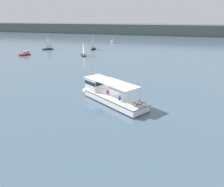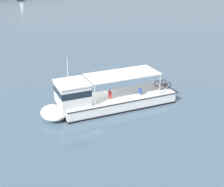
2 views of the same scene
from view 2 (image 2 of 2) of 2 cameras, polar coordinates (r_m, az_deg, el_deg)
name	(u,v)px [view 2 (image 2 of 2)]	position (r m, az deg, el deg)	size (l,w,h in m)	color
ground_plane	(93,104)	(30.99, -3.39, -1.83)	(400.00, 400.00, 0.00)	slate
ferry_main	(102,99)	(29.45, -1.81, -1.00)	(12.39, 9.42, 5.32)	white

